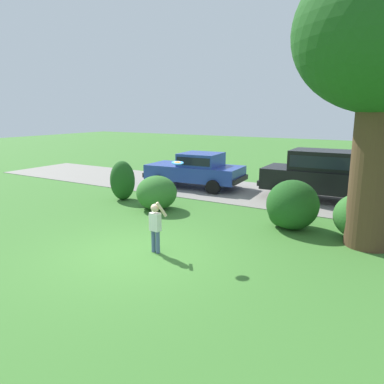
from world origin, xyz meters
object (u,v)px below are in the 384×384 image
object	(u,v)px
parked_suv	(325,173)
child_thrower	(155,224)
frisbee	(178,163)
parked_sedan	(197,169)

from	to	relation	value
parked_suv	child_thrower	xyz separation A→B (m)	(-2.32, -7.54, -0.36)
child_thrower	frisbee	xyz separation A→B (m)	(0.35, 0.45, 1.44)
parked_suv	child_thrower	size ratio (longest dim) A/B	3.70
parked_sedan	child_thrower	size ratio (longest dim) A/B	3.52
parked_sedan	parked_suv	size ratio (longest dim) A/B	0.95
parked_sedan	parked_suv	xyz separation A→B (m)	(5.38, 0.36, 0.23)
parked_sedan	parked_suv	bearing A→B (deg)	3.77
parked_suv	frisbee	xyz separation A→B (m)	(-1.96, -7.09, 1.08)
child_thrower	parked_sedan	bearing A→B (deg)	113.11
parked_suv	child_thrower	world-z (taller)	parked_suv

